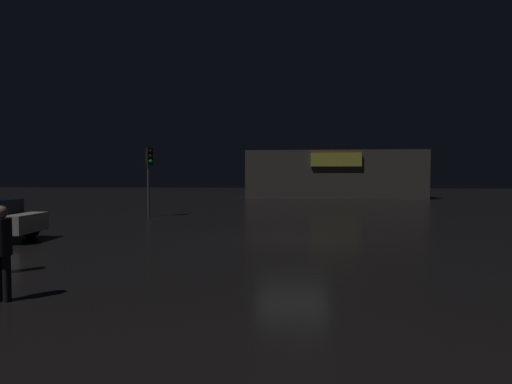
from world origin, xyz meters
TOP-DOWN VIEW (x-y plane):
  - ground_plane at (0.00, 0.00)m, footprint 120.00×120.00m
  - store_building at (4.08, 29.26)m, footprint 17.65×8.48m
  - traffic_signal_cross_left at (-7.94, 7.34)m, footprint 0.42×0.42m
  - pedestrian at (-5.22, -7.63)m, footprint 0.36×0.36m

SIDE VIEW (x-z plane):
  - ground_plane at x=0.00m, z-range 0.00..0.00m
  - pedestrian at x=-5.22m, z-range 0.15..1.90m
  - store_building at x=4.08m, z-range 0.00..4.78m
  - traffic_signal_cross_left at x=-7.94m, z-range 0.98..4.80m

